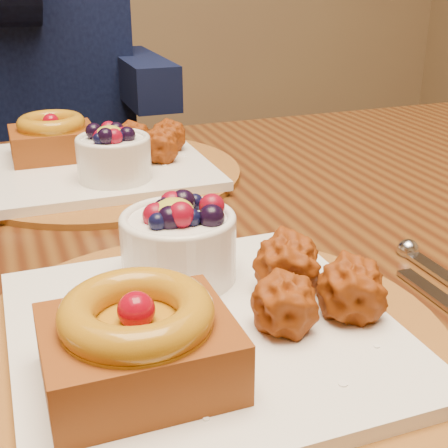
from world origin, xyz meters
The scene contains 5 objects.
dining_table centered at (-0.05, 0.06, 0.68)m, with size 1.60×0.90×0.76m.
place_setting_near centered at (-0.05, -0.16, 0.78)m, with size 0.38×0.38×0.09m.
place_setting_far centered at (-0.05, 0.27, 0.78)m, with size 0.38×0.38×0.09m.
chair_far centered at (-0.06, 0.73, 0.48)m, with size 0.48×0.48×0.87m.
diner centered at (-0.12, 0.81, 0.94)m, with size 0.54×0.52×0.89m.
Camera 1 is at (-0.17, -0.55, 1.03)m, focal length 50.00 mm.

